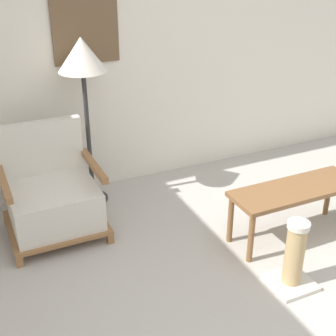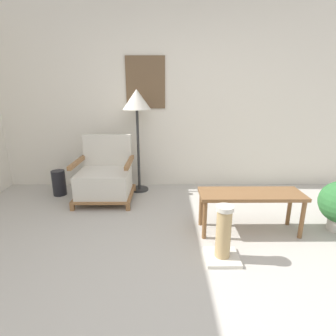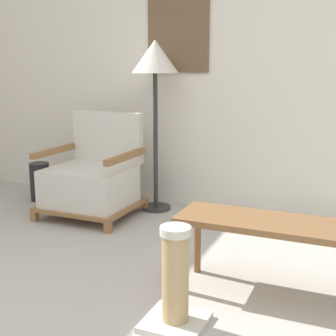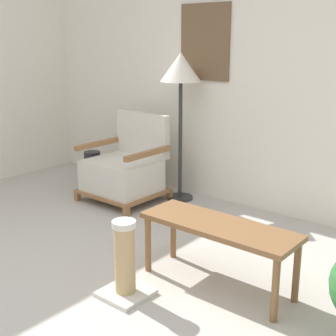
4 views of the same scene
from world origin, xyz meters
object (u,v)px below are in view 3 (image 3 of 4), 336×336
at_px(armchair, 92,180).
at_px(coffee_table, 274,231).
at_px(scratching_post, 175,285).
at_px(floor_lamp, 155,66).
at_px(vase, 40,182).

distance_m(armchair, coffee_table, 1.89).
bearing_deg(scratching_post, floor_lamp, 117.79).
xyz_separation_m(armchair, scratching_post, (1.32, -1.34, -0.10)).
bearing_deg(vase, armchair, -14.81).
bearing_deg(floor_lamp, coffee_table, -43.82).
bearing_deg(coffee_table, vase, 156.50).
height_order(coffee_table, vase, coffee_table).
height_order(floor_lamp, vase, floor_lamp).
xyz_separation_m(floor_lamp, coffee_table, (1.27, -1.22, -0.87)).
bearing_deg(floor_lamp, armchair, -139.14).
relative_size(armchair, vase, 2.39).
distance_m(armchair, floor_lamp, 1.09).
relative_size(armchair, floor_lamp, 0.59).
bearing_deg(scratching_post, coffee_table, 52.09).
relative_size(floor_lamp, coffee_table, 1.39).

